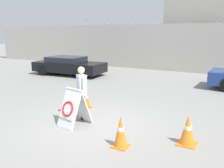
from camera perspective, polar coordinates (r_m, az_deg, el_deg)
name	(u,v)px	position (r m, az deg, el deg)	size (l,w,h in m)	color
ground_plane	(93,124)	(7.51, -4.38, -9.08)	(90.00, 90.00, 0.00)	gray
perimeter_wall	(186,48)	(17.44, 16.57, 7.87)	(36.00, 0.30, 3.65)	#ADA8A0
barricade_sign	(73,107)	(7.32, -8.88, -5.30)	(0.82, 0.96, 1.09)	white
security_guard	(82,91)	(7.68, -6.92, -1.55)	(0.52, 0.61, 1.65)	#232838
traffic_cone_near	(188,130)	(6.35, 16.92, -10.03)	(0.44, 0.44, 0.75)	orange
traffic_cone_mid	(121,132)	(5.96, 2.00, -10.81)	(0.37, 0.37, 0.78)	orange
traffic_cone_far	(86,99)	(8.96, -5.96, -3.32)	(0.35, 0.35, 0.69)	orange
parked_car_front_coupe	(69,65)	(15.93, -9.85, 4.19)	(4.58, 2.22, 1.15)	black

